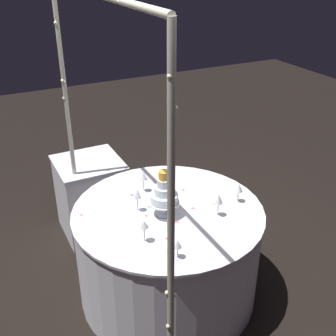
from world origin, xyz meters
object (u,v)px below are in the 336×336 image
at_px(wine_glass_1, 178,245).
at_px(wine_glass_3, 144,226).
at_px(wine_glass_4, 239,188).
at_px(tiered_cake, 164,194).
at_px(wine_glass_2, 137,195).
at_px(side_table, 91,197).
at_px(main_table, 168,252).
at_px(wine_glass_0, 143,177).
at_px(decorative_arch, 103,134).
at_px(wine_glass_5, 219,200).

distance_m(wine_glass_1, wine_glass_3, 0.27).
relative_size(wine_glass_1, wine_glass_4, 0.86).
height_order(tiered_cake, wine_glass_2, tiered_cake).
relative_size(side_table, wine_glass_3, 4.60).
xyz_separation_m(wine_glass_3, wine_glass_4, (0.13, -0.83, -0.01)).
xyz_separation_m(main_table, side_table, (1.09, 0.28, -0.02)).
bearing_deg(main_table, tiered_cake, 128.23).
xyz_separation_m(wine_glass_0, wine_glass_2, (-0.24, 0.15, 0.01)).
bearing_deg(main_table, side_table, 14.14).
bearing_deg(decorative_arch, wine_glass_3, -152.00).
relative_size(decorative_arch, main_table, 1.63).
bearing_deg(wine_glass_4, wine_glass_5, 111.08).
relative_size(wine_glass_2, wine_glass_5, 1.03).
xyz_separation_m(decorative_arch, wine_glass_1, (-0.51, -0.26, -0.59)).
xyz_separation_m(wine_glass_1, wine_glass_4, (0.37, -0.71, 0.02)).
relative_size(side_table, wine_glass_0, 4.33).
xyz_separation_m(main_table, wine_glass_4, (-0.13, -0.52, 0.51)).
bearing_deg(wine_glass_5, wine_glass_4, -68.92).
bearing_deg(decorative_arch, side_table, -8.95).
distance_m(main_table, wine_glass_4, 0.74).
bearing_deg(wine_glass_0, side_table, 16.36).
bearing_deg(main_table, decorative_arch, 90.00).
relative_size(main_table, wine_glass_2, 7.69).
relative_size(wine_glass_1, wine_glass_2, 0.73).
height_order(side_table, wine_glass_3, wine_glass_3).
distance_m(main_table, wine_glass_3, 0.66).
bearing_deg(tiered_cake, decorative_arch, 84.18).
xyz_separation_m(main_table, wine_glass_1, (-0.51, 0.19, 0.49)).
relative_size(tiered_cake, wine_glass_3, 2.16).
height_order(wine_glass_1, wine_glass_4, wine_glass_4).
height_order(wine_glass_0, wine_glass_1, wine_glass_0).
bearing_deg(wine_glass_5, main_table, 51.91).
xyz_separation_m(side_table, wine_glass_1, (-1.60, -0.09, 0.51)).
xyz_separation_m(decorative_arch, wine_glass_4, (-0.13, -0.97, -0.57)).
relative_size(decorative_arch, wine_glass_5, 12.94).
bearing_deg(wine_glass_0, wine_glass_4, -128.85).
relative_size(wine_glass_3, wine_glass_5, 0.92).
height_order(wine_glass_4, wine_glass_5, wine_glass_5).
height_order(wine_glass_2, wine_glass_3, wine_glass_2).
bearing_deg(wine_glass_3, side_table, -1.30).
distance_m(tiered_cake, wine_glass_0, 0.37).
distance_m(side_table, wine_glass_2, 1.15).
height_order(decorative_arch, wine_glass_0, decorative_arch).
xyz_separation_m(decorative_arch, side_table, (1.09, -0.17, -1.10)).
bearing_deg(wine_glass_2, wine_glass_3, 163.73).
height_order(wine_glass_2, wine_glass_4, wine_glass_2).
xyz_separation_m(tiered_cake, wine_glass_0, (0.37, -0.00, -0.04)).
bearing_deg(side_table, decorative_arch, 171.05).
bearing_deg(tiered_cake, wine_glass_4, -99.28).
relative_size(wine_glass_0, wine_glass_3, 1.06).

